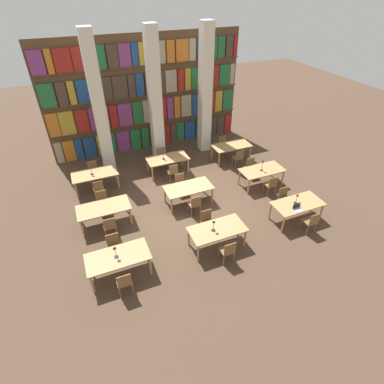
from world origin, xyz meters
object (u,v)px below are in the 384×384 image
Objects in this scene: chair_0 at (124,282)px; desk_lamp_1 at (214,224)px; reading_table_8 at (231,147)px; desk_lamp_4 at (91,169)px; chair_10 at (271,185)px; chair_11 at (251,167)px; reading_table_4 at (188,189)px; chair_6 at (110,226)px; reading_table_1 at (217,231)px; chair_12 at (99,188)px; chair_7 at (103,201)px; chair_8 at (195,204)px; reading_table_6 at (95,175)px; chair_3 at (207,221)px; pillar_center at (155,99)px; desk_lamp_2 at (297,197)px; chair_9 at (181,183)px; pillar_right at (205,92)px; chair_17 at (224,144)px; chair_16 at (238,158)px; chair_1 at (114,246)px; desk_lamp_3 at (263,164)px; chair_14 at (173,172)px; desk_lamp_0 at (115,250)px; desk_lamp_5 at (163,154)px; reading_table_0 at (118,258)px; reading_table_3 at (104,209)px; chair_4 at (311,222)px; reading_table_2 at (297,205)px; chair_13 at (93,170)px; chair_2 at (228,251)px; laptop at (297,208)px; reading_table_5 at (262,171)px; pillar_left at (99,106)px.

chair_0 is 3.22m from desk_lamp_1.
desk_lamp_4 is at bearing -179.37° from reading_table_8.
chair_10 and chair_11 have the same top height.
reading_table_4 is (3.29, 3.24, 0.20)m from chair_0.
chair_6 is at bearing 148.75° from desk_lamp_1.
reading_table_1 is 2.11× the size of chair_12.
chair_8 is (3.19, -1.53, 0.00)m from chair_7.
chair_8 is 4.54m from reading_table_6.
chair_11 is (3.39, 2.56, 0.00)m from chair_3.
desk_lamp_2 is at bearing -63.96° from pillar_center.
chair_9 is 3.42m from chair_11.
pillar_right reaches higher than desk_lamp_4.
chair_7 is 3.54m from chair_8.
chair_17 is at bearing 89.53° from desk_lamp_2.
chair_16 is (3.22, -2.32, -2.52)m from pillar_center.
chair_1 and chair_3 have the same top height.
desk_lamp_3 is 3.88m from chair_14.
desk_lamp_0 is 5.87m from desk_lamp_5.
reading_table_0 is 7.78m from chair_16.
reading_table_3 is 0.78m from chair_6.
chair_11 is (3.42, 1.50, 0.00)m from chair_8.
chair_4 reaches higher than reading_table_4.
reading_table_8 is at bearing 90.04° from reading_table_2.
chair_14 is (3.21, -0.72, -0.20)m from reading_table_6.
desk_lamp_3 is at bearing -20.92° from reading_table_6.
reading_table_6 is 0.78m from chair_13.
desk_lamp_5 reaches higher than chair_16.
chair_14 is at bearing -92.07° from pillar_center.
chair_1 is 3.37m from reading_table_1.
chair_3 is at bearing 90.00° from chair_2.
desk_lamp_3 reaches higher than reading_table_2.
laptop is 6.61m from chair_6.
chair_0 reaches higher than reading_table_2.
desk_lamp_4 is at bearing -26.50° from chair_9.
chair_9 is 3.53m from reading_table_5.
reading_table_1 is at bearing -38.45° from reading_table_3.
chair_2 is at bearing -89.78° from reading_table_1.
desk_lamp_0 is at bearing 178.34° from desk_lamp_1.
reading_table_6 is at bearing 142.92° from reading_table_2.
desk_lamp_1 reaches higher than desk_lamp_2.
pillar_left is at bearing -103.62° from chair_7.
reading_table_3 is at bearing -90.83° from reading_table_6.
pillar_right is 6.75× the size of chair_14.
chair_14 is at bearing 27.96° from reading_table_3.
reading_table_2 is at bearing -27.42° from chair_8.
chair_4 is 1.00× the size of chair_8.
reading_table_2 is 4.13m from reading_table_4.
desk_lamp_2 is at bearing -90.86° from reading_table_8.
pillar_right is 3.20× the size of reading_table_2.
chair_10 is (3.39, 1.04, 0.00)m from chair_3.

